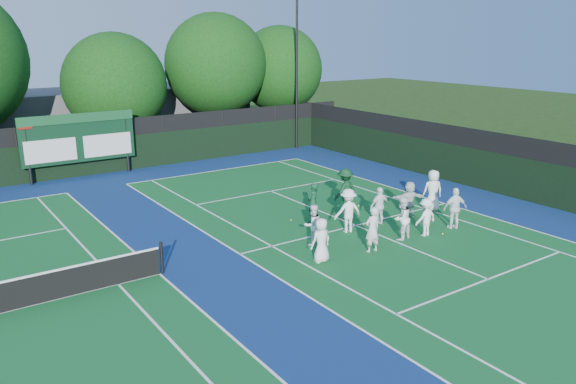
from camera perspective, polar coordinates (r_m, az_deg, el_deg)
ground at (r=22.56m, az=8.57°, el=-4.09°), size 120.00×120.00×0.00m
court_apron at (r=20.01m, az=-6.21°, el=-6.62°), size 34.00×32.00×0.01m
near_court at (r=23.25m, az=6.89°, el=-3.40°), size 11.05×23.85×0.01m
back_fence at (r=33.12m, az=-18.87°, el=4.03°), size 34.00×0.08×3.00m
divider_fence_right at (r=29.46m, az=20.24°, el=2.53°), size 0.08×32.00×3.00m
scoreboard at (r=32.33m, az=-20.51°, el=5.12°), size 6.00×0.21×3.55m
clubhouse at (r=41.72m, az=-16.79°, el=7.35°), size 18.00×6.00×4.00m
light_pole_right at (r=38.19m, az=0.90°, el=13.78°), size 1.20×0.30×10.12m
tree_c at (r=36.85m, az=-16.97°, el=10.14°), size 6.35×6.35×7.78m
tree_d at (r=39.49m, az=-7.21°, el=12.45°), size 6.91×6.91×9.06m
tree_e at (r=42.20m, az=-0.74°, el=12.16°), size 6.25×6.25×8.27m
tennis_ball_1 at (r=23.37m, az=7.66°, el=-3.27°), size 0.07×0.07×0.07m
tennis_ball_2 at (r=22.90m, az=15.43°, el=-4.11°), size 0.07×0.07×0.07m
tennis_ball_3 at (r=23.67m, az=0.31°, el=-2.87°), size 0.07×0.07×0.07m
tennis_ball_4 at (r=25.85m, az=7.17°, el=-1.39°), size 0.07×0.07×0.07m
player_front_0 at (r=19.29m, az=3.39°, el=-4.92°), size 0.78×0.52×1.57m
player_front_1 at (r=20.35m, az=8.57°, el=-3.79°), size 0.64×0.44×1.69m
player_front_2 at (r=21.78m, az=11.47°, el=-2.65°), size 0.90×0.75×1.67m
player_front_3 at (r=22.40m, az=13.81°, el=-2.50°), size 0.98×0.58×1.50m
player_front_4 at (r=23.49m, az=16.60°, el=-1.60°), size 1.08×0.75×1.70m
player_back_0 at (r=20.83m, az=2.54°, el=-3.35°), size 0.82×0.67×1.55m
player_back_1 at (r=22.25m, az=6.11°, el=-1.89°), size 1.26×0.91×1.77m
player_back_2 at (r=23.31m, az=9.29°, el=-1.41°), size 0.96×0.46×1.59m
player_back_3 at (r=24.58m, az=12.21°, el=-0.71°), size 1.51×0.98×1.56m
player_back_4 at (r=25.58m, az=14.49°, el=0.14°), size 1.06×0.89×1.86m
coach_left at (r=23.31m, az=2.57°, el=-1.10°), size 0.71×0.57×1.68m
coach_right at (r=24.77m, az=5.82°, el=0.17°), size 1.37×0.94×1.95m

